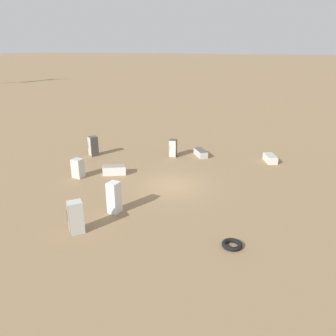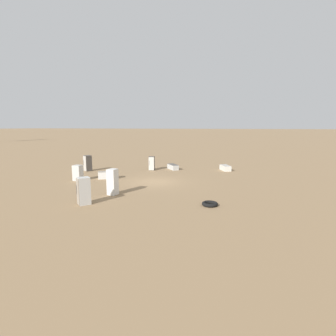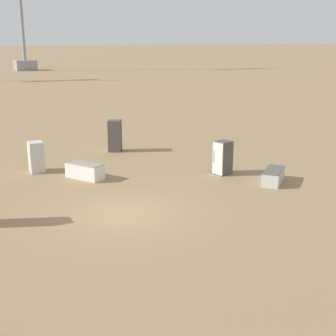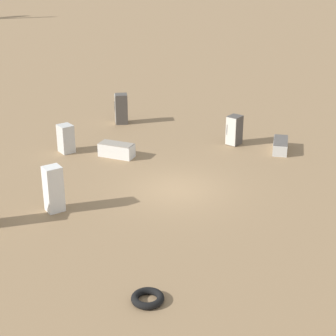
{
  "view_description": "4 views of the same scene",
  "coord_description": "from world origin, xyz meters",
  "px_view_note": "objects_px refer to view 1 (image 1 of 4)",
  "views": [
    {
      "loc": [
        -19.55,
        -8.87,
        9.23
      ],
      "look_at": [
        -0.98,
        -0.14,
        1.66
      ],
      "focal_mm": 35.0,
      "sensor_mm": 36.0,
      "label": 1
    },
    {
      "loc": [
        -21.87,
        -8.19,
        5.01
      ],
      "look_at": [
        -0.16,
        -1.29,
        1.37
      ],
      "focal_mm": 28.0,
      "sensor_mm": 36.0,
      "label": 2
    },
    {
      "loc": [
        -5.99,
        -14.85,
        6.09
      ],
      "look_at": [
        1.13,
        -1.19,
        1.84
      ],
      "focal_mm": 50.0,
      "sensor_mm": 36.0,
      "label": 3
    },
    {
      "loc": [
        -13.89,
        -17.51,
        10.37
      ],
      "look_at": [
        -0.99,
        -0.72,
        1.51
      ],
      "focal_mm": 60.0,
      "sensor_mm": 36.0,
      "label": 4
    }
  ],
  "objects_px": {
    "discarded_fridge_1": "(115,170)",
    "discarded_fridge_2": "(76,217)",
    "scrap_tire": "(232,245)",
    "discarded_fridge_5": "(270,158)",
    "discarded_fridge_7": "(114,197)",
    "discarded_fridge_6": "(173,148)",
    "discarded_fridge_0": "(201,153)",
    "discarded_fridge_4": "(93,146)",
    "discarded_fridge_3": "(78,168)"
  },
  "relations": [
    {
      "from": "discarded_fridge_2",
      "to": "discarded_fridge_6",
      "type": "xyz_separation_m",
      "value": [
        13.91,
        0.7,
        -0.11
      ]
    },
    {
      "from": "discarded_fridge_1",
      "to": "discarded_fridge_3",
      "type": "xyz_separation_m",
      "value": [
        -1.69,
        2.12,
        0.38
      ]
    },
    {
      "from": "discarded_fridge_1",
      "to": "discarded_fridge_4",
      "type": "xyz_separation_m",
      "value": [
        3.15,
        4.38,
        0.53
      ]
    },
    {
      "from": "discarded_fridge_5",
      "to": "scrap_tire",
      "type": "distance_m",
      "value": 13.98
    },
    {
      "from": "discarded_fridge_0",
      "to": "discarded_fridge_4",
      "type": "relative_size",
      "value": 1.04
    },
    {
      "from": "discarded_fridge_0",
      "to": "discarded_fridge_1",
      "type": "height_order",
      "value": "discarded_fridge_1"
    },
    {
      "from": "discarded_fridge_0",
      "to": "discarded_fridge_2",
      "type": "xyz_separation_m",
      "value": [
        -15.1,
        1.51,
        0.59
      ]
    },
    {
      "from": "discarded_fridge_7",
      "to": "scrap_tire",
      "type": "xyz_separation_m",
      "value": [
        -0.59,
        -7.28,
        -0.84
      ]
    },
    {
      "from": "discarded_fridge_2",
      "to": "discarded_fridge_5",
      "type": "height_order",
      "value": "discarded_fridge_2"
    },
    {
      "from": "discarded_fridge_0",
      "to": "discarded_fridge_4",
      "type": "bearing_deg",
      "value": 163.74
    },
    {
      "from": "discarded_fridge_5",
      "to": "discarded_fridge_2",
      "type": "bearing_deg",
      "value": 38.42
    },
    {
      "from": "discarded_fridge_2",
      "to": "discarded_fridge_4",
      "type": "height_order",
      "value": "discarded_fridge_2"
    },
    {
      "from": "discarded_fridge_1",
      "to": "discarded_fridge_3",
      "type": "bearing_deg",
      "value": -81.61
    },
    {
      "from": "discarded_fridge_2",
      "to": "discarded_fridge_7",
      "type": "distance_m",
      "value": 2.81
    },
    {
      "from": "discarded_fridge_6",
      "to": "discarded_fridge_4",
      "type": "bearing_deg",
      "value": 8.68
    },
    {
      "from": "discarded_fridge_1",
      "to": "scrap_tire",
      "type": "height_order",
      "value": "discarded_fridge_1"
    },
    {
      "from": "discarded_fridge_4",
      "to": "discarded_fridge_3",
      "type": "bearing_deg",
      "value": 145.48
    },
    {
      "from": "discarded_fridge_0",
      "to": "discarded_fridge_3",
      "type": "bearing_deg",
      "value": -167.23
    },
    {
      "from": "discarded_fridge_0",
      "to": "scrap_tire",
      "type": "height_order",
      "value": "discarded_fridge_0"
    },
    {
      "from": "discarded_fridge_1",
      "to": "discarded_fridge_6",
      "type": "distance_m",
      "value": 6.37
    },
    {
      "from": "discarded_fridge_1",
      "to": "discarded_fridge_2",
      "type": "height_order",
      "value": "discarded_fridge_2"
    },
    {
      "from": "discarded_fridge_3",
      "to": "discarded_fridge_6",
      "type": "height_order",
      "value": "discarded_fridge_6"
    },
    {
      "from": "discarded_fridge_1",
      "to": "discarded_fridge_5",
      "type": "distance_m",
      "value": 13.25
    },
    {
      "from": "discarded_fridge_3",
      "to": "discarded_fridge_7",
      "type": "relative_size",
      "value": 0.76
    },
    {
      "from": "discarded_fridge_1",
      "to": "discarded_fridge_2",
      "type": "bearing_deg",
      "value": -9.78
    },
    {
      "from": "discarded_fridge_6",
      "to": "discarded_fridge_7",
      "type": "relative_size",
      "value": 0.82
    },
    {
      "from": "discarded_fridge_0",
      "to": "discarded_fridge_7",
      "type": "height_order",
      "value": "discarded_fridge_7"
    },
    {
      "from": "discarded_fridge_2",
      "to": "discarded_fridge_3",
      "type": "height_order",
      "value": "discarded_fridge_2"
    },
    {
      "from": "discarded_fridge_0",
      "to": "discarded_fridge_2",
      "type": "relative_size",
      "value": 1.03
    },
    {
      "from": "discarded_fridge_0",
      "to": "discarded_fridge_4",
      "type": "xyz_separation_m",
      "value": [
        -3.97,
        8.86,
        0.58
      ]
    },
    {
      "from": "discarded_fridge_4",
      "to": "discarded_fridge_6",
      "type": "height_order",
      "value": "discarded_fridge_4"
    },
    {
      "from": "discarded_fridge_2",
      "to": "discarded_fridge_3",
      "type": "distance_m",
      "value": 8.09
    },
    {
      "from": "discarded_fridge_1",
      "to": "discarded_fridge_7",
      "type": "bearing_deg",
      "value": 3.68
    },
    {
      "from": "discarded_fridge_4",
      "to": "scrap_tire",
      "type": "relative_size",
      "value": 1.72
    },
    {
      "from": "discarded_fridge_7",
      "to": "scrap_tire",
      "type": "distance_m",
      "value": 7.35
    },
    {
      "from": "discarded_fridge_2",
      "to": "discarded_fridge_7",
      "type": "xyz_separation_m",
      "value": [
        2.76,
        -0.53,
        0.07
      ]
    },
    {
      "from": "discarded_fridge_1",
      "to": "discarded_fridge_7",
      "type": "distance_m",
      "value": 6.32
    },
    {
      "from": "discarded_fridge_4",
      "to": "discarded_fridge_1",
      "type": "bearing_deg",
      "value": 174.77
    },
    {
      "from": "discarded_fridge_1",
      "to": "discarded_fridge_5",
      "type": "height_order",
      "value": "discarded_fridge_1"
    },
    {
      "from": "discarded_fridge_4",
      "to": "discarded_fridge_5",
      "type": "xyz_separation_m",
      "value": [
        5.02,
        -14.8,
        -0.58
      ]
    },
    {
      "from": "discarded_fridge_1",
      "to": "scrap_tire",
      "type": "bearing_deg",
      "value": 31.47
    },
    {
      "from": "discarded_fridge_1",
      "to": "discarded_fridge_5",
      "type": "xyz_separation_m",
      "value": [
        8.17,
        -10.43,
        -0.05
      ]
    },
    {
      "from": "discarded_fridge_2",
      "to": "discarded_fridge_6",
      "type": "bearing_deg",
      "value": -46.15
    },
    {
      "from": "discarded_fridge_7",
      "to": "scrap_tire",
      "type": "height_order",
      "value": "discarded_fridge_7"
    },
    {
      "from": "discarded_fridge_2",
      "to": "scrap_tire",
      "type": "bearing_deg",
      "value": -123.49
    },
    {
      "from": "discarded_fridge_0",
      "to": "discarded_fridge_3",
      "type": "relative_size",
      "value": 1.26
    },
    {
      "from": "scrap_tire",
      "to": "discarded_fridge_5",
      "type": "bearing_deg",
      "value": 1.48
    },
    {
      "from": "discarded_fridge_5",
      "to": "discarded_fridge_3",
      "type": "bearing_deg",
      "value": 11.36
    },
    {
      "from": "discarded_fridge_0",
      "to": "discarded_fridge_7",
      "type": "bearing_deg",
      "value": -134.9
    },
    {
      "from": "discarded_fridge_6",
      "to": "discarded_fridge_7",
      "type": "distance_m",
      "value": 11.22
    }
  ]
}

